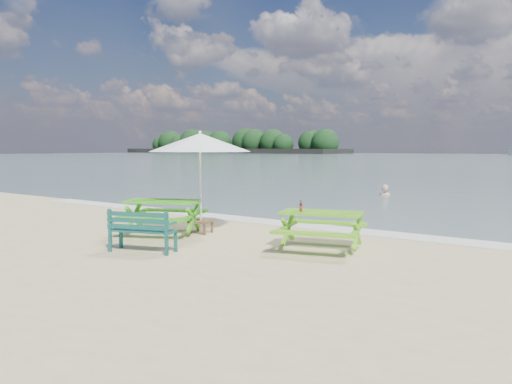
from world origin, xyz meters
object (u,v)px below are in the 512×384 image
Objects in this scene: picnic_table_left at (163,218)px; side_table at (201,227)px; beer_bottle at (301,207)px; swimmer at (385,205)px; patio_umbrella at (200,143)px; picnic_table_right at (322,231)px; park_bench at (143,239)px.

side_table is (0.69, 0.60, -0.23)m from picnic_table_left.
beer_bottle is 12.87m from swimmer.
picnic_table_left is 2.03m from patio_umbrella.
picnic_table_left is at bearing -171.64° from picnic_table_right.
picnic_table_left is 2.06m from park_bench.
park_bench is 2.41× the size of side_table.
park_bench is 2.33m from side_table.
picnic_table_right is 1.23× the size of swimmer.
picnic_table_left is at bearing -139.29° from patio_umbrella.
park_bench is (1.18, -1.68, -0.14)m from picnic_table_left.
side_table is at bearing -89.72° from swimmer.
beer_bottle is at bearing 5.92° from picnic_table_left.
picnic_table_left is 4.04m from picnic_table_right.
park_bench is 0.48× the size of patio_umbrella.
swimmer is (-0.55, 14.51, -0.70)m from park_bench.
park_bench is at bearing -87.84° from swimmer.
picnic_table_left is at bearing -174.08° from beer_bottle.
patio_umbrella reaches higher than beer_bottle.
side_table is (-3.31, 0.01, -0.21)m from picnic_table_right.
side_table is 12.24m from swimmer.
beer_bottle is (2.45, 2.06, 0.61)m from park_bench.
picnic_table_right is 0.65m from beer_bottle.
beer_bottle is at bearing -4.28° from side_table.
patio_umbrella is at bearing 175.72° from beer_bottle.
patio_umbrella is (-0.49, 2.28, 1.95)m from park_bench.
park_bench is (-2.82, -2.27, -0.12)m from picnic_table_right.
patio_umbrella is (0.69, 0.60, 1.81)m from picnic_table_left.
beer_bottle reaches higher than picnic_table_right.
picnic_table_right is 3.75× the size of side_table.
side_table is 3.02m from beer_bottle.
picnic_table_left reaches higher than side_table.
swimmer is at bearing 90.28° from side_table.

